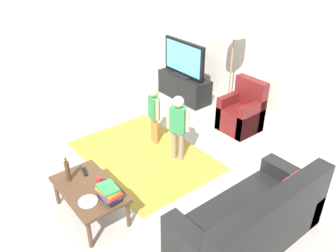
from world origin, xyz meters
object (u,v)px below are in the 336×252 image
tv (184,59)px  armchair (242,114)px  child_center (178,122)px  soda_can (99,182)px  tv_remote (85,172)px  tv_stand (184,87)px  book_stack (109,193)px  plate (88,202)px  couch (253,225)px  child_near_tv (154,110)px  coffee_table (89,191)px  bottle (68,171)px  floor_lamp (234,34)px

tv → armchair: (1.60, -0.02, -0.55)m
child_center → soda_can: 1.52m
soda_can → tv_remote: bearing=-176.7°
tv_stand → book_stack: size_ratio=3.95×
soda_can → plate: size_ratio=0.55×
couch → tv_remote: 2.13m
tv_remote → couch: bearing=44.6°
couch → tv_remote: couch is taller
child_center → book_stack: bearing=-68.8°
child_near_tv → child_center: child_center is taller
soda_can → plate: 0.30m
coffee_table → plate: bearing=-28.6°
couch → coffee_table: couch is taller
child_center → soda_can: (0.31, -1.48, -0.15)m
tv_stand → plate: bearing=-57.3°
tv → coffee_table: size_ratio=1.10×
child_near_tv → bottle: (0.58, -1.73, -0.03)m
couch → plate: couch is taller
coffee_table → book_stack: (0.32, 0.10, 0.13)m
tv → child_near_tv: (0.99, -1.48, -0.26)m
tv → soda_can: bearing=-57.3°
armchair → soda_can: 2.97m
floor_lamp → coffee_table: size_ratio=1.78×
tv → couch: bearing=-29.3°
child_near_tv → bottle: 1.82m
floor_lamp → plate: bearing=-73.6°
tv_stand → child_center: size_ratio=1.14×
coffee_table → bottle: bearing=-156.8°
tv_stand → floor_lamp: (1.08, 0.15, 1.30)m
couch → bottle: size_ratio=5.43×
child_center → tv_stand: bearing=136.6°
couch → child_center: size_ratio=1.71×
tv_stand → coffee_table: bearing=-59.2°
tv_stand → child_near_tv: (0.99, -1.50, 0.35)m
tv_stand → book_stack: (2.17, -3.00, 0.26)m
couch → bottle: bearing=-144.3°
coffee_table → armchair: bearing=94.8°
tv_stand → bottle: bearing=-64.0°
tv → soda_can: (1.90, -2.96, -0.37)m
floor_lamp → plate: floor_lamp is taller
coffee_table → child_center: bearing=99.2°
child_center → book_stack: size_ratio=3.48×
armchair → child_near_tv: child_near_tv is taller
tv_remote → tv: bearing=131.5°
couch → floor_lamp: floor_lamp is taller
plate → soda_can: bearing=125.4°
plate → tv_stand: bearing=122.7°
tv → plate: tv is taller
tv_stand → tv_remote: size_ratio=7.06×
armchair → tv_remote: bearing=-90.8°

